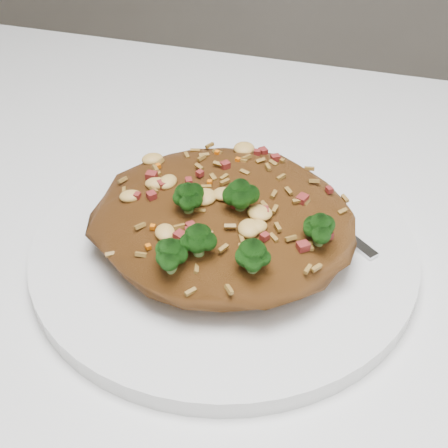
{
  "coord_description": "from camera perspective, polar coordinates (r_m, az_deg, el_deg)",
  "views": [
    {
      "loc": [
        0.11,
        -0.26,
        1.06
      ],
      "look_at": [
        0.01,
        0.06,
        0.78
      ],
      "focal_mm": 50.0,
      "sensor_mm": 36.0,
      "label": 1
    }
  ],
  "objects": [
    {
      "name": "fork",
      "position": [
        0.49,
        7.56,
        1.81
      ],
      "size": [
        0.14,
        0.11,
        0.0
      ],
      "rotation": [
        0.0,
        0.0,
        -0.68
      ],
      "color": "silver",
      "rests_on": "plate"
    },
    {
      "name": "plate",
      "position": [
        0.46,
        0.0,
        -2.13
      ],
      "size": [
        0.28,
        0.28,
        0.01
      ],
      "primitive_type": "cylinder",
      "color": "white",
      "rests_on": "dining_table"
    },
    {
      "name": "dining_table",
      "position": [
        0.49,
        -3.32,
        -15.23
      ],
      "size": [
        1.2,
        0.8,
        0.75
      ],
      "color": "white",
      "rests_on": "ground"
    },
    {
      "name": "fried_rice",
      "position": [
        0.43,
        0.01,
        1.19
      ],
      "size": [
        0.19,
        0.17,
        0.06
      ],
      "color": "brown",
      "rests_on": "plate"
    }
  ]
}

